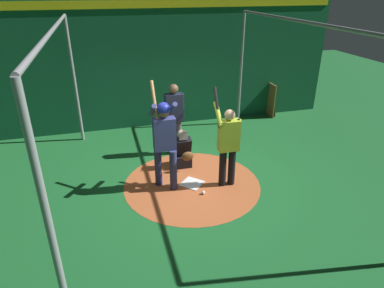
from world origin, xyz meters
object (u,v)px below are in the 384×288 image
home_plate (192,183)px  bat_rack (271,101)px  batter (164,137)px  umpire (174,116)px  visitor (228,143)px  catcher (182,152)px  baseball_0 (203,193)px

home_plate → bat_rack: 4.94m
batter → umpire: batter is taller
batter → visitor: 1.29m
catcher → visitor: visitor is taller
home_plate → baseball_0: baseball_0 is taller
catcher → baseball_0: bearing=5.5°
home_plate → catcher: size_ratio=0.45×
bat_rack → visitor: bearing=-38.6°
home_plate → umpire: umpire is taller
baseball_0 → umpire: bearing=-176.0°
umpire → baseball_0: 2.21m
home_plate → catcher: 0.89m
umpire → baseball_0: umpire is taller
visitor → bat_rack: visitor is taller
home_plate → baseball_0: (0.45, 0.12, 0.03)m
catcher → baseball_0: size_ratio=12.66×
visitor → batter: bearing=-99.6°
bat_rack → baseball_0: bat_rack is taller
bat_rack → baseball_0: size_ratio=14.20×
catcher → bat_rack: bat_rack is taller
catcher → bat_rack: size_ratio=0.89×
umpire → bat_rack: bearing=117.4°
home_plate → batter: size_ratio=0.19×
bat_rack → baseball_0: 5.18m
catcher → home_plate: bearing=0.4°
baseball_0 → batter: bearing=-127.4°
baseball_0 → catcher: bearing=-174.5°
home_plate → visitor: visitor is taller
bat_rack → umpire: bearing=-62.6°
batter → visitor: batter is taller
batter → catcher: (-0.76, 0.55, -0.78)m
home_plate → batter: bearing=-96.6°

